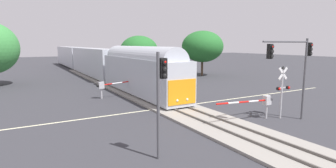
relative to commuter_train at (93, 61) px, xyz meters
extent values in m
plane|color=#333338|center=(0.00, -27.80, -2.73)|extent=(220.00, 220.00, 0.00)
cube|color=beige|center=(0.00, -27.80, -2.73)|extent=(44.00, 0.20, 0.01)
cube|color=gray|center=(0.00, -27.80, -2.64)|extent=(4.40, 80.00, 0.18)
cube|color=#56514C|center=(-0.72, -27.80, -2.48)|extent=(0.10, 80.00, 0.14)
cube|color=#56514C|center=(0.71, -27.80, -2.48)|extent=(0.10, 80.00, 0.14)
cube|color=#B2B7C1|center=(0.00, -20.90, -0.46)|extent=(3.00, 17.28, 3.90)
cube|color=orange|center=(0.00, -29.56, -1.05)|extent=(2.76, 0.08, 2.15)
cylinder|color=#B2B7C1|center=(0.00, -20.90, 1.37)|extent=(2.76, 15.55, 2.76)
sphere|color=#F4F2CC|center=(-0.50, -29.57, -1.73)|extent=(0.24, 0.24, 0.24)
sphere|color=#F4F2CC|center=(0.50, -29.57, -1.73)|extent=(0.24, 0.24, 0.24)
cube|color=#B7BCC6|center=(0.00, -0.38, -0.11)|extent=(3.00, 21.96, 4.60)
cube|color=black|center=(1.51, -0.38, 0.19)|extent=(0.04, 19.76, 0.90)
cube|color=gold|center=(1.52, -0.38, -1.26)|extent=(0.04, 20.20, 0.36)
cube|color=#B7BCC6|center=(0.00, 22.47, -0.11)|extent=(3.00, 21.96, 4.60)
cube|color=black|center=(1.51, 22.47, 0.19)|extent=(0.04, 19.76, 0.90)
cube|color=gold|center=(1.52, 22.47, -1.26)|extent=(0.04, 20.20, 0.36)
cylinder|color=#B7B7BC|center=(4.50, -34.65, -2.18)|extent=(0.14, 0.14, 1.10)
cube|color=#B7B7BC|center=(4.50, -34.65, -1.28)|extent=(0.56, 0.40, 0.70)
sphere|color=black|center=(4.85, -34.65, -1.28)|extent=(0.36, 0.36, 0.36)
cylinder|color=red|center=(4.00, -34.65, -1.26)|extent=(1.00, 0.12, 0.17)
cylinder|color=white|center=(3.01, -34.65, -1.21)|extent=(1.00, 0.12, 0.17)
cylinder|color=red|center=(2.01, -34.65, -1.16)|extent=(1.00, 0.12, 0.17)
cylinder|color=white|center=(1.02, -34.65, -1.10)|extent=(1.00, 0.12, 0.17)
cylinder|color=red|center=(0.02, -34.65, -1.05)|extent=(1.00, 0.12, 0.17)
sphere|color=red|center=(-0.47, -34.65, -1.03)|extent=(0.14, 0.14, 0.14)
cylinder|color=#B2B2B7|center=(5.52, -35.13, -0.80)|extent=(0.14, 0.14, 3.86)
cube|color=white|center=(5.52, -35.15, 0.78)|extent=(0.98, 0.05, 0.98)
cube|color=white|center=(5.52, -35.15, 0.78)|extent=(0.98, 0.05, 0.98)
cube|color=#B2B2B7|center=(5.52, -35.13, -0.34)|extent=(1.10, 0.08, 0.08)
cylinder|color=black|center=(4.97, -35.23, -0.34)|extent=(0.26, 0.18, 0.26)
cylinder|color=black|center=(6.07, -35.23, -0.34)|extent=(0.26, 0.18, 0.26)
sphere|color=red|center=(4.97, -35.33, -0.34)|extent=(0.20, 0.20, 0.20)
sphere|color=red|center=(6.07, -35.33, -0.34)|extent=(0.20, 0.20, 0.20)
cone|color=black|center=(5.52, -35.13, 1.25)|extent=(0.28, 0.28, 0.22)
cylinder|color=#B7B7BC|center=(-4.51, -20.94, -2.18)|extent=(0.14, 0.14, 1.10)
cube|color=#B7B7BC|center=(-4.51, -20.94, -1.28)|extent=(0.56, 0.40, 0.70)
sphere|color=black|center=(-4.86, -20.94, -1.28)|extent=(0.36, 0.36, 0.36)
cylinder|color=red|center=(-3.93, -20.94, -1.25)|extent=(1.16, 0.12, 0.19)
cylinder|color=white|center=(-2.77, -20.94, -1.18)|extent=(1.16, 0.12, 0.19)
cylinder|color=red|center=(-1.61, -20.94, -1.11)|extent=(1.16, 0.12, 0.19)
cylinder|color=white|center=(-0.46, -20.94, -1.04)|extent=(1.16, 0.12, 0.19)
cylinder|color=red|center=(0.70, -20.94, -0.97)|extent=(1.16, 0.12, 0.19)
sphere|color=red|center=(1.28, -20.94, -0.94)|extent=(0.14, 0.14, 0.14)
cylinder|color=#4C4C51|center=(6.70, -36.14, 0.34)|extent=(0.16, 0.16, 6.14)
cube|color=black|center=(6.98, -36.14, 2.61)|extent=(0.34, 0.26, 1.00)
sphere|color=red|center=(6.98, -36.29, 2.93)|extent=(0.20, 0.20, 0.20)
cylinder|color=black|center=(6.98, -36.32, 2.93)|extent=(0.24, 0.10, 0.24)
sphere|color=#262626|center=(6.98, -36.29, 2.61)|extent=(0.20, 0.20, 0.20)
cylinder|color=black|center=(6.98, -36.32, 2.61)|extent=(0.24, 0.10, 0.24)
sphere|color=#262626|center=(6.98, -36.29, 2.29)|extent=(0.20, 0.20, 0.20)
cylinder|color=black|center=(6.98, -36.32, 2.29)|extent=(0.24, 0.10, 0.24)
cylinder|color=#4C4C51|center=(4.36, -36.14, 3.16)|extent=(4.69, 0.12, 0.12)
cube|color=black|center=(2.72, -36.14, 2.51)|extent=(0.34, 0.26, 1.00)
sphere|color=red|center=(2.72, -36.29, 2.83)|extent=(0.20, 0.20, 0.20)
cylinder|color=black|center=(2.72, -36.32, 2.83)|extent=(0.24, 0.10, 0.24)
sphere|color=#262626|center=(2.72, -36.29, 2.51)|extent=(0.20, 0.20, 0.20)
cylinder|color=black|center=(2.72, -36.32, 2.51)|extent=(0.24, 0.10, 0.24)
sphere|color=#262626|center=(2.72, -36.29, 2.19)|extent=(0.20, 0.20, 0.20)
cylinder|color=black|center=(2.72, -36.32, 2.19)|extent=(0.24, 0.10, 0.24)
cylinder|color=#4C4C51|center=(-6.21, -37.05, -0.05)|extent=(0.16, 0.16, 5.37)
cube|color=black|center=(-5.93, -37.05, 1.84)|extent=(0.34, 0.26, 1.00)
sphere|color=red|center=(-5.93, -37.20, 2.16)|extent=(0.20, 0.20, 0.20)
cylinder|color=black|center=(-5.93, -37.23, 2.16)|extent=(0.24, 0.10, 0.24)
sphere|color=#262626|center=(-5.93, -37.20, 1.84)|extent=(0.20, 0.20, 0.20)
cylinder|color=black|center=(-5.93, -37.23, 1.84)|extent=(0.24, 0.10, 0.24)
sphere|color=#262626|center=(-5.93, -37.20, 1.52)|extent=(0.20, 0.20, 0.20)
cylinder|color=black|center=(-5.93, -37.23, 1.52)|extent=(0.24, 0.10, 0.24)
cylinder|color=brown|center=(7.85, -2.58, -1.43)|extent=(0.39, 0.39, 2.60)
ellipsoid|color=#236628|center=(7.85, -2.58, 1.84)|extent=(6.92, 6.92, 5.26)
cylinder|color=#4C3828|center=(17.24, -9.36, -1.16)|extent=(0.40, 0.40, 3.15)
ellipsoid|color=#236628|center=(17.24, -9.36, 2.51)|extent=(7.42, 7.42, 5.60)
camera|label=1|loc=(-12.15, -48.44, 3.03)|focal=28.69mm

